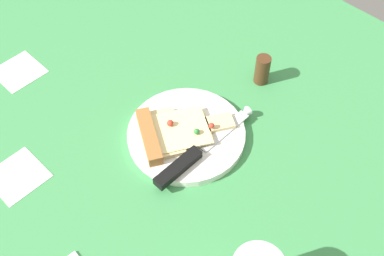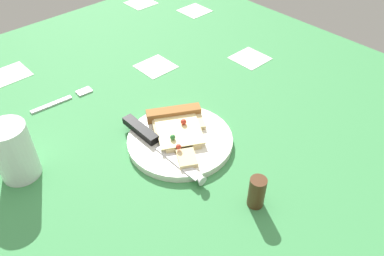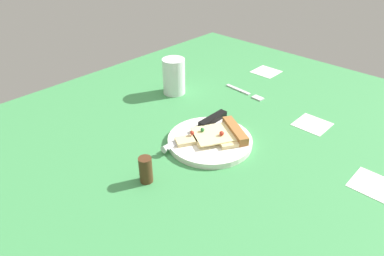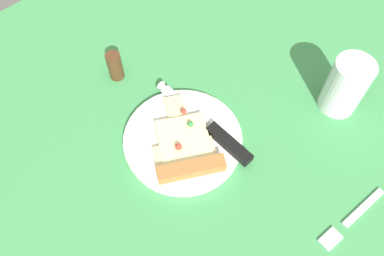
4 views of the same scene
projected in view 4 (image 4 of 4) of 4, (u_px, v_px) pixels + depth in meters
ground_plane at (208, 188)px, 69.74cm from camera, size 130.17×130.17×3.00cm
plate at (183, 140)px, 72.32cm from camera, size 22.15×22.15×1.53cm
pizza_slice at (186, 148)px, 69.67cm from camera, size 15.46×18.97×2.53cm
knife at (211, 129)px, 72.00cm from camera, size 2.22×24.00×2.45cm
drinking_glass at (346, 86)px, 72.48cm from camera, size 7.39×7.39×11.77cm
pepper_shaker at (115, 66)px, 78.52cm from camera, size 3.02×3.02×6.38cm
fork at (350, 220)px, 64.70cm from camera, size 15.39×2.94×0.80cm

